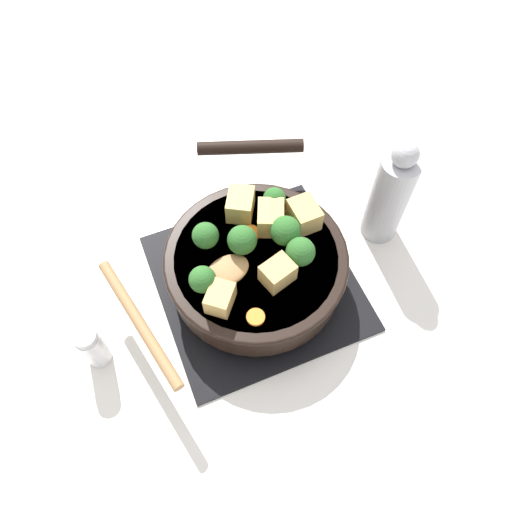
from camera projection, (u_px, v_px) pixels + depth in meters
The scene contains 19 objects.
ground_plane at pixel (256, 283), 0.82m from camera, with size 2.40×2.40×0.00m, color white.
front_burner_grate at pixel (256, 279), 0.81m from camera, with size 0.31×0.31×0.03m.
skillet_pan at pixel (256, 263), 0.77m from camera, with size 0.31×0.40×0.06m.
wooden_spoon at pixel (180, 298), 0.70m from camera, with size 0.21×0.22×0.02m.
tofu_cube_center_large at pixel (220, 298), 0.69m from camera, with size 0.04×0.03×0.03m, color tan.
tofu_cube_near_handle at pixel (304, 215), 0.76m from camera, with size 0.05×0.04×0.04m, color tan.
tofu_cube_east_chunk at pixel (240, 204), 0.77m from camera, with size 0.05×0.04×0.04m, color tan.
tofu_cube_west_chunk at pixel (271, 218), 0.76m from camera, with size 0.05×0.04×0.04m, color tan.
tofu_cube_back_piece at pixel (278, 273), 0.71m from camera, with size 0.04×0.04×0.04m, color tan.
broccoli_floret_near_spoon at pixel (286, 231), 0.74m from camera, with size 0.05×0.05×0.05m.
broccoli_floret_center_top at pixel (203, 280), 0.70m from camera, with size 0.04×0.04×0.05m.
broccoli_floret_east_rim at pixel (206, 236), 0.73m from camera, with size 0.04×0.04×0.05m.
broccoli_floret_west_rim at pixel (242, 240), 0.73m from camera, with size 0.04×0.04×0.05m.
broccoli_floret_north_edge at pixel (300, 252), 0.72m from camera, with size 0.04×0.04×0.05m.
broccoli_floret_south_cluster at pixel (274, 199), 0.77m from camera, with size 0.04×0.04×0.04m.
carrot_slice_orange_thin at pixel (251, 233), 0.77m from camera, with size 0.03×0.03×0.01m, color orange.
carrot_slice_near_center at pixel (256, 317), 0.69m from camera, with size 0.03×0.03×0.01m, color orange.
pepper_mill at pixel (390, 195), 0.79m from camera, with size 0.06×0.06×0.21m.
salt_shaker at pixel (93, 347), 0.72m from camera, with size 0.04×0.04×0.09m.
Camera 1 is at (0.14, 0.35, 0.73)m, focal length 35.00 mm.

